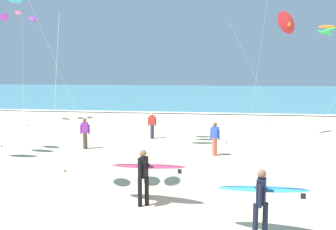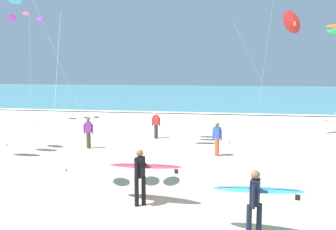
{
  "view_description": "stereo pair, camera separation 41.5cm",
  "coord_description": "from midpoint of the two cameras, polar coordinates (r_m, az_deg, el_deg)",
  "views": [
    {
      "loc": [
        1.3,
        -8.14,
        4.02
      ],
      "look_at": [
        -0.68,
        5.35,
        2.33
      ],
      "focal_mm": 38.92,
      "sensor_mm": 36.0,
      "label": 1
    },
    {
      "loc": [
        1.71,
        -8.08,
        4.02
      ],
      "look_at": [
        -0.68,
        5.35,
        2.33
      ],
      "focal_mm": 38.92,
      "sensor_mm": 36.0,
      "label": 2
    }
  ],
  "objects": [
    {
      "name": "ocean_water",
      "position": [
        63.17,
        6.99,
        3.4
      ],
      "size": [
        160.0,
        60.0,
        0.08
      ],
      "primitive_type": "cube",
      "color": "teal",
      "rests_on": "ground"
    },
    {
      "name": "kite_delta_scarlet_high",
      "position": [
        23.3,
        17.61,
        13.67
      ],
      "size": [
        4.22,
        3.54,
        7.56
      ],
      "color": "red",
      "rests_on": "ground"
    },
    {
      "name": "shoreline_foam",
      "position": [
        33.59,
        5.73,
        0.3
      ],
      "size": [
        160.0,
        0.97,
        0.01
      ],
      "primitive_type": "cube",
      "color": "white",
      "rests_on": "ocean_water"
    },
    {
      "name": "kite_arc_amber_low",
      "position": [
        28.27,
        23.22,
        12.11
      ],
      "size": [
        3.32,
        2.53,
        7.12
      ],
      "color": "green",
      "rests_on": "ground"
    },
    {
      "name": "bystander_red_top",
      "position": [
        21.39,
        -3.05,
        -1.56
      ],
      "size": [
        0.5,
        0.22,
        1.59
      ],
      "color": "#2D334C",
      "rests_on": "ground"
    },
    {
      "name": "bystander_purple_top",
      "position": [
        19.12,
        -13.48,
        -2.79
      ],
      "size": [
        0.49,
        0.24,
        1.59
      ],
      "color": "#4C3D2D",
      "rests_on": "ground"
    },
    {
      "name": "kite_arc_rose_near",
      "position": [
        31.15,
        -22.73,
        14.04
      ],
      "size": [
        3.07,
        3.59,
        8.46
      ],
      "color": "purple",
      "rests_on": "ground"
    },
    {
      "name": "surfer_lead",
      "position": [
        11.02,
        -4.64,
        -8.59
      ],
      "size": [
        2.46,
        1.1,
        1.71
      ],
      "color": "black",
      "rests_on": "ground"
    },
    {
      "name": "bystander_blue_top",
      "position": [
        17.26,
        6.66,
        -3.69
      ],
      "size": [
        0.46,
        0.3,
        1.59
      ],
      "color": "#D8593F",
      "rests_on": "ground"
    },
    {
      "name": "surfer_trailing",
      "position": [
        9.18,
        13.18,
        -12.04
      ],
      "size": [
        2.29,
        1.08,
        1.71
      ],
      "color": "black",
      "rests_on": "ground"
    }
  ]
}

